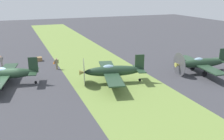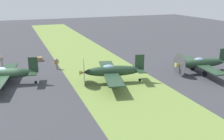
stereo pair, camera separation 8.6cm
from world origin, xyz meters
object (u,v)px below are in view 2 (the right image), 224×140
Objects in this scene: airplane_trail at (201,63)px; ground_crew_chief at (2,61)px; ground_crew_mechanic at (57,63)px; airplane_lead at (5,74)px; airplane_wingman at (112,71)px; supply_crate at (39,59)px; runway_marker_cone at (54,62)px.

ground_crew_chief is at bearing 69.64° from airplane_trail.
ground_crew_chief is at bearing 155.35° from ground_crew_mechanic.
airplane_lead is at bearing 86.49° from airplane_trail.
airplane_lead is 13.21m from airplane_wingman.
airplane_trail is 25.81m from supply_crate.
ground_crew_mechanic reaches higher than runway_marker_cone.
airplane_lead is 11.29× the size of supply_crate.
runway_marker_cone is at bearing 37.98° from airplane_wingman.
ground_crew_chief is at bearing 58.41° from airplane_wingman.
airplane_lead reaches higher than runway_marker_cone.
airplane_trail is (-1.02, -13.16, -0.06)m from airplane_wingman.
airplane_trail reaches higher than airplane_lead.
ground_crew_mechanic is 3.93× the size of runway_marker_cone.
airplane_wingman is 6.09× the size of ground_crew_mechanic.
airplane_lead is 1.00× the size of airplane_trail.
ground_crew_mechanic is at bearing 70.73° from airplane_trail.
airplane_wingman reaches higher than runway_marker_cone.
airplane_lead is at bearing -141.73° from ground_crew_mechanic.
airplane_lead reaches higher than ground_crew_mechanic.
ground_crew_chief is 1.00× the size of ground_crew_mechanic.
airplane_lead is at bearing 85.00° from airplane_wingman.
airplane_wingman is (-4.05, -12.57, 0.06)m from airplane_lead.
runway_marker_cone is at bearing -39.48° from ground_crew_chief.
ground_crew_chief is 1.92× the size of supply_crate.
runway_marker_cone is at bearing 63.37° from airplane_trail.
airplane_trail is 22.58m from runway_marker_cone.
ground_crew_chief is 7.97m from runway_marker_cone.
airplane_lead reaches higher than supply_crate.
runway_marker_cone is at bearing -31.04° from airplane_lead.
ground_crew_mechanic is 3.26m from runway_marker_cone.
supply_crate is at bearing -16.49° from ground_crew_chief.
airplane_trail is at bearing -57.52° from ground_crew_chief.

